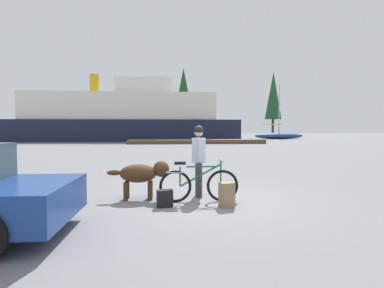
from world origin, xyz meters
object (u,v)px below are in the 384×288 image
bicycle (198,185)px  person_cyclist (199,154)px  backpack (227,195)px  ferry_boat (124,118)px  sailboat_moored (279,136)px  handbag_pannier (165,198)px  dog (142,174)px

bicycle → person_cyclist: size_ratio=1.03×
person_cyclist → backpack: bearing=-65.1°
ferry_boat → sailboat_moored: 21.93m
person_cyclist → sailboat_moored: size_ratio=0.21×
backpack → sailboat_moored: bearing=68.5°
bicycle → handbag_pannier: (-0.72, -0.36, -0.20)m
backpack → dog: bearing=154.7°
dog → backpack: dog is taller
handbag_pannier → dog: bearing=124.5°
handbag_pannier → sailboat_moored: sailboat_moored is taller
person_cyclist → sailboat_moored: 39.52m
handbag_pannier → ferry_boat: 33.59m
backpack → handbag_pannier: backpack is taller
ferry_boat → dog: bearing=-81.4°
sailboat_moored → bicycle: bearing=-112.5°
bicycle → person_cyclist: person_cyclist is taller
dog → sailboat_moored: 40.19m
ferry_boat → backpack: bearing=-78.7°
bicycle → handbag_pannier: bicycle is taller
person_cyclist → backpack: size_ratio=3.34×
person_cyclist → backpack: 1.33m
dog → backpack: bearing=-25.3°
bicycle → person_cyclist: (0.06, 0.55, 0.61)m
ferry_boat → sailboat_moored: bearing=11.4°
ferry_boat → person_cyclist: bearing=-79.2°
sailboat_moored → person_cyclist: bearing=-112.7°
dog → backpack: size_ratio=2.79×
backpack → person_cyclist: bearing=114.9°
bicycle → ferry_boat: 33.34m
person_cyclist → handbag_pannier: 1.45m
bicycle → ferry_boat: size_ratio=0.06×
ferry_boat → handbag_pannier: bearing=-80.8°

